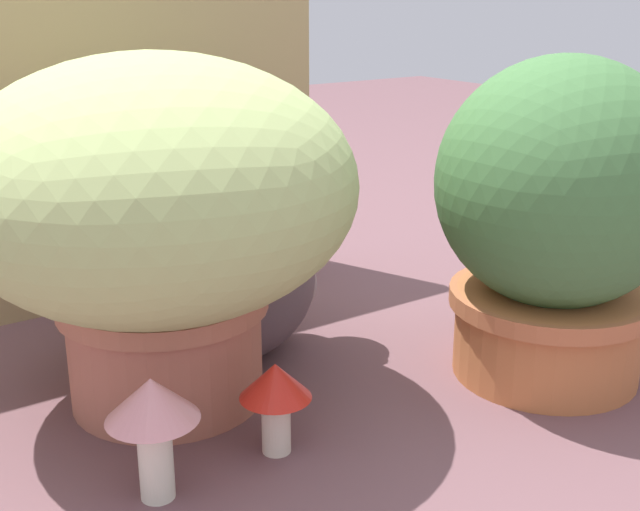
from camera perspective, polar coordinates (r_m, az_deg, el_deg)
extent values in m
plane|color=brown|center=(1.11, -7.62, -10.60)|extent=(6.00, 6.00, 0.00)
cube|color=tan|center=(1.42, -17.47, 10.14)|extent=(0.95, 0.03, 0.71)
cylinder|color=#AD654F|center=(1.12, -10.56, -6.10)|extent=(0.25, 0.25, 0.15)
cylinder|color=#B06950|center=(1.10, -10.76, -3.01)|extent=(0.27, 0.27, 0.02)
ellipsoid|color=#ACC173|center=(1.05, -11.24, 4.71)|extent=(0.51, 0.51, 0.33)
cylinder|color=#C26E3E|center=(1.22, 15.35, -5.08)|extent=(0.26, 0.26, 0.13)
cylinder|color=#BE6A40|center=(1.20, 15.55, -2.83)|extent=(0.28, 0.28, 0.02)
ellipsoid|color=#42733D|center=(1.16, 16.23, 4.83)|extent=(0.34, 0.34, 0.34)
ellipsoid|color=#5C4C55|center=(1.21, -5.56, -2.26)|extent=(0.28, 0.21, 0.22)
ellipsoid|color=gray|center=(1.28, -2.14, -1.67)|extent=(0.09, 0.11, 0.11)
sphere|color=#5C4C55|center=(1.25, -1.76, 3.94)|extent=(0.13, 0.13, 0.11)
cone|color=#5C4C55|center=(1.26, -2.73, 6.89)|extent=(0.04, 0.04, 0.04)
cone|color=#5C4C55|center=(1.21, -0.82, 6.50)|extent=(0.04, 0.04, 0.04)
cylinder|color=#5C4C55|center=(1.22, -11.02, -6.96)|extent=(0.19, 0.07, 0.07)
cylinder|color=beige|center=(1.00, -3.04, -11.54)|extent=(0.03, 0.03, 0.07)
cone|color=red|center=(0.98, -3.10, -8.60)|extent=(0.09, 0.09, 0.04)
cylinder|color=silver|center=(0.93, -11.25, -13.55)|extent=(0.04, 0.04, 0.10)
cone|color=#D6888F|center=(0.90, -11.53, -9.66)|extent=(0.10, 0.10, 0.05)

